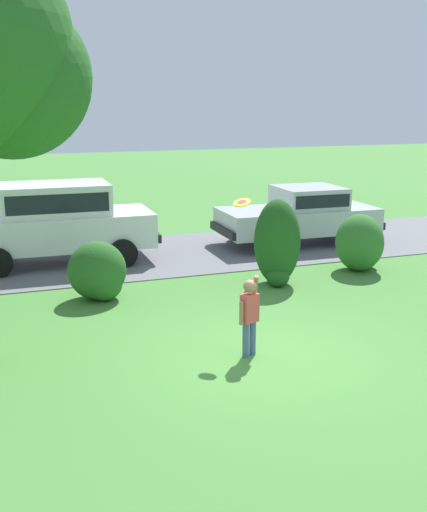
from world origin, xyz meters
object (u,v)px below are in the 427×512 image
object	(u,v)px
parked_suv	(56,219)
frisbee	(242,203)
parked_sedan	(301,213)
child_thrower	(249,311)

from	to	relation	value
parked_suv	frisbee	size ratio (longest dim) A/B	16.40
parked_suv	frisbee	distance (m)	6.46
parked_sedan	frisbee	size ratio (longest dim) A/B	15.36
parked_sedan	parked_suv	bearing A→B (deg)	178.79
parked_sedan	child_thrower	distance (m)	7.96
parked_sedan	parked_suv	size ratio (longest dim) A/B	0.94
parked_suv	parked_sedan	bearing A→B (deg)	-1.21
parked_suv	frisbee	bearing A→B (deg)	-68.51
parked_sedan	frisbee	xyz separation A→B (m)	(-4.11, -5.78, 1.38)
parked_sedan	parked_suv	world-z (taller)	parked_suv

